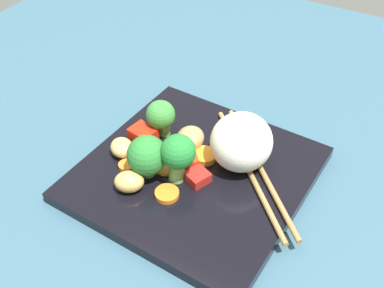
{
  "coord_description": "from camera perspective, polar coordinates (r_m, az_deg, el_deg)",
  "views": [
    {
      "loc": [
        35.35,
        19.47,
        41.6
      ],
      "look_at": [
        -1.9,
        -1.56,
        3.49
      ],
      "focal_mm": 43.9,
      "sensor_mm": 36.0,
      "label": 1
    }
  ],
  "objects": [
    {
      "name": "broccoli_floret_1",
      "position": [
        0.54,
        -5.48,
        -1.46
      ],
      "size": [
        4.74,
        4.74,
        5.75
      ],
      "color": "#55923B",
      "rests_on": "square_plate"
    },
    {
      "name": "pepper_chunk_1",
      "position": [
        0.6,
        -5.96,
        1.08
      ],
      "size": [
        3.15,
        3.55,
        2.03
      ],
      "primitive_type": "cube",
      "rotation": [
        0.0,
        0.0,
        1.41
      ],
      "color": "red",
      "rests_on": "square_plate"
    },
    {
      "name": "chopstick_pair",
      "position": [
        0.57,
        7.59,
        -3.02
      ],
      "size": [
        17.72,
        17.31,
        0.66
      ],
      "rotation": [
        0.0,
        0.0,
        3.91
      ],
      "color": "olive",
      "rests_on": "square_plate"
    },
    {
      "name": "carrot_slice_3",
      "position": [
        0.57,
        -3.21,
        -2.84
      ],
      "size": [
        3.49,
        3.49,
        0.4
      ],
      "primitive_type": "cylinder",
      "rotation": [
        0.0,
        0.0,
        1.95
      ],
      "color": "orange",
      "rests_on": "square_plate"
    },
    {
      "name": "pepper_chunk_0",
      "position": [
        0.55,
        0.65,
        -4.0
      ],
      "size": [
        3.23,
        3.22,
        1.25
      ],
      "primitive_type": "cube",
      "rotation": [
        0.0,
        0.0,
        4.32
      ],
      "color": "red",
      "rests_on": "square_plate"
    },
    {
      "name": "broccoli_floret_2",
      "position": [
        0.6,
        -3.79,
        3.44
      ],
      "size": [
        3.75,
        3.75,
        5.21
      ],
      "color": "#7EB451",
      "rests_on": "square_plate"
    },
    {
      "name": "carrot_slice_1",
      "position": [
        0.58,
        -5.54,
        -1.45
      ],
      "size": [
        2.72,
        2.72,
        0.6
      ],
      "primitive_type": "cylinder",
      "rotation": [
        0.0,
        0.0,
        0.0
      ],
      "color": "orange",
      "rests_on": "square_plate"
    },
    {
      "name": "square_plate",
      "position": [
        0.57,
        0.42,
        -3.65
      ],
      "size": [
        26.96,
        26.96,
        1.49
      ],
      "primitive_type": "cube",
      "rotation": [
        0.0,
        0.0,
        -0.05
      ],
      "color": "black",
      "rests_on": "ground_plane"
    },
    {
      "name": "pepper_chunk_2",
      "position": [
        0.57,
        -0.68,
        -1.83
      ],
      "size": [
        3.94,
        3.94,
        1.65
      ],
      "primitive_type": "cube",
      "rotation": [
        0.0,
        0.0,
        5.47
      ],
      "color": "red",
      "rests_on": "square_plate"
    },
    {
      "name": "carrot_slice_0",
      "position": [
        0.54,
        -3.06,
        -6.06
      ],
      "size": [
        3.92,
        3.92,
        0.61
      ],
      "primitive_type": "cylinder",
      "rotation": [
        0.0,
        0.0,
        2.23
      ],
      "color": "orange",
      "rests_on": "square_plate"
    },
    {
      "name": "carrot_slice_2",
      "position": [
        0.59,
        -3.14,
        -1.03
      ],
      "size": [
        3.13,
        3.13,
        0.76
      ],
      "primitive_type": "cylinder",
      "rotation": [
        0.0,
        0.0,
        4.89
      ],
      "color": "orange",
      "rests_on": "square_plate"
    },
    {
      "name": "chicken_piece_1",
      "position": [
        0.54,
        -7.65,
        -4.55
      ],
      "size": [
        4.11,
        4.37,
        2.42
      ],
      "primitive_type": "ellipsoid",
      "rotation": [
        0.0,
        0.0,
        2.08
      ],
      "color": "tan",
      "rests_on": "square_plate"
    },
    {
      "name": "carrot_slice_4",
      "position": [
        0.58,
        1.22,
        -1.31
      ],
      "size": [
        4.29,
        4.29,
        0.8
      ],
      "primitive_type": "cylinder",
      "rotation": [
        0.0,
        0.0,
        3.81
      ],
      "color": "orange",
      "rests_on": "square_plate"
    },
    {
      "name": "carrot_slice_5",
      "position": [
        0.57,
        -7.93,
        -2.63
      ],
      "size": [
        2.23,
        2.23,
        0.6
      ],
      "primitive_type": "cylinder",
      "rotation": [
        0.0,
        0.0,
        4.83
      ],
      "color": "orange",
      "rests_on": "square_plate"
    },
    {
      "name": "rice_mound",
      "position": [
        0.56,
        6.02,
        0.26
      ],
      "size": [
        8.71,
        8.56,
        7.05
      ],
      "primitive_type": "ellipsoid",
      "rotation": [
        0.0,
        0.0,
        6.11
      ],
      "color": "white",
      "rests_on": "square_plate"
    },
    {
      "name": "ground_plane",
      "position": [
        0.59,
        0.41,
        -4.85
      ],
      "size": [
        110.0,
        110.0,
        2.0
      ],
      "primitive_type": "cube",
      "color": "#325466"
    },
    {
      "name": "chicken_piece_0",
      "position": [
        0.59,
        -8.51,
        -0.44
      ],
      "size": [
        4.22,
        4.33,
        2.12
      ],
      "primitive_type": "ellipsoid",
      "rotation": [
        0.0,
        0.0,
        0.94
      ],
      "color": "tan",
      "rests_on": "square_plate"
    },
    {
      "name": "broccoli_floret_0",
      "position": [
        0.53,
        -1.71,
        -1.23
      ],
      "size": [
        4.11,
        4.11,
        6.59
      ],
      "color": "#6BA454",
      "rests_on": "square_plate"
    },
    {
      "name": "chicken_piece_2",
      "position": [
        0.59,
        -0.2,
        0.74
      ],
      "size": [
        4.52,
        4.19,
        2.58
      ],
      "primitive_type": "ellipsoid",
      "rotation": [
        0.0,
        0.0,
        3.34
      ],
      "color": "tan",
      "rests_on": "square_plate"
    }
  ]
}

